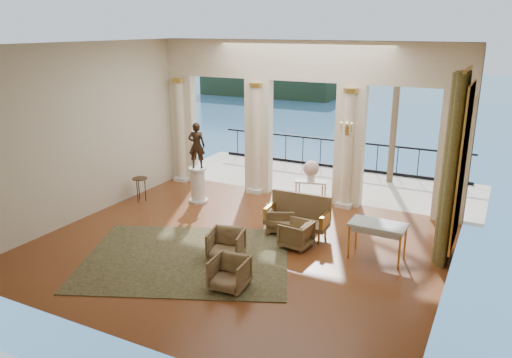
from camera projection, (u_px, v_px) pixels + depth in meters
The scene contains 23 objects.
floor at pixel (238, 246), 11.52m from camera, with size 9.00×9.00×0.00m, color #55260F.
room_walls at pixel (209, 132), 9.72m from camera, with size 9.00×9.00×9.00m.
arcade at pixel (303, 111), 14.01m from camera, with size 9.00×0.56×4.50m.
terrace at pixel (323, 181), 16.47m from camera, with size 10.00×3.60×0.10m, color #BBB29D.
balustrade at pixel (339, 157), 17.70m from camera, with size 9.00×0.06×1.03m.
palm_tree at pixel (400, 53), 15.07m from camera, with size 2.00×2.00×4.50m.
headland at pixel (283, 74), 85.05m from camera, with size 22.00×18.00×6.00m, color black.
sea at pixel (463, 114), 64.40m from camera, with size 160.00×160.00×0.00m, color #295C9C.
curtain at pixel (452, 169), 10.34m from camera, with size 0.33×1.40×4.09m.
window_frame at pixel (462, 166), 10.24m from camera, with size 0.04×1.60×3.40m, color gold.
wall_sconce at pixel (347, 130), 13.24m from camera, with size 0.30×0.11×0.33m.
rug at pixel (187, 258), 10.88m from camera, with size 4.39×3.41×0.02m, color #2B2F19.
armchair_a at pixel (226, 244), 10.75m from camera, with size 0.71×0.67×0.73m, color #4A4022.
armchair_b at pixel (229, 272), 9.56m from camera, with size 0.67×0.63×0.69m, color #4A4022.
armchair_c at pixel (296, 233), 11.37m from camera, with size 0.66×0.61×0.68m, color #4A4022.
armchair_d at pixel (280, 218), 12.26m from camera, with size 0.68×0.64×0.70m, color #4A4022.
settee at pixel (298, 215), 12.01m from camera, with size 1.53×0.68×1.00m.
game_table at pixel (378, 227), 10.68m from camera, with size 1.20×0.67×0.82m.
pedestal at pixel (198, 185), 14.27m from camera, with size 0.56×0.56×1.02m.
statue at pixel (197, 145), 13.93m from camera, with size 0.47×0.31×1.29m, color #2F2015.
console_table at pixel (311, 186), 13.66m from camera, with size 0.91×0.54×0.81m.
urn at pixel (311, 169), 13.52m from camera, with size 0.43×0.43×0.57m.
side_table at pixel (140, 181), 14.30m from camera, with size 0.43×0.43×0.70m.
Camera 1 is at (5.16, -9.22, 4.85)m, focal length 35.00 mm.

